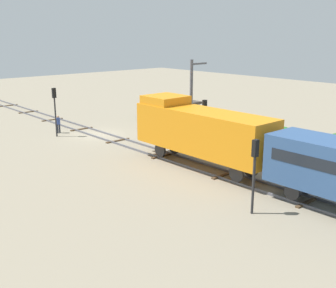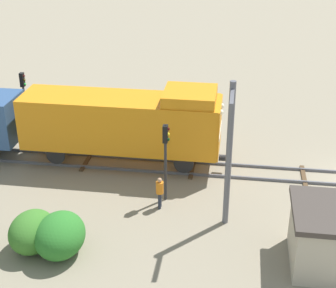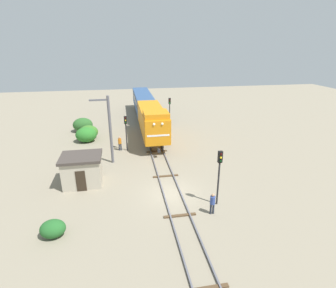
{
  "view_description": "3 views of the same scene",
  "coord_description": "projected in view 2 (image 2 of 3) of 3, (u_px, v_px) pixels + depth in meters",
  "views": [
    {
      "loc": [
        20.7,
        33.11,
        9.3
      ],
      "look_at": [
        1.49,
        11.52,
        1.66
      ],
      "focal_mm": 45.0,
      "sensor_mm": 36.0,
      "label": 1
    },
    {
      "loc": [
        -25.74,
        7.04,
        14.23
      ],
      "look_at": [
        0.13,
        10.78,
        1.44
      ],
      "focal_mm": 55.0,
      "sensor_mm": 36.0,
      "label": 2
    },
    {
      "loc": [
        -3.68,
        -18.76,
        11.79
      ],
      "look_at": [
        1.18,
        8.45,
        1.23
      ],
      "focal_mm": 28.0,
      "sensor_mm": 36.0,
      "label": 3
    }
  ],
  "objects": [
    {
      "name": "locomotive",
      "position": [
        124.0,
        121.0,
        28.71
      ],
      "size": [
        2.9,
        11.6,
        4.6
      ],
      "color": "orange",
      "rests_on": "railway_track"
    },
    {
      "name": "traffic_signal_mid",
      "position": [
        166.0,
        149.0,
        25.27
      ],
      "size": [
        0.32,
        0.34,
        4.18
      ],
      "color": "#262628",
      "rests_on": "ground"
    },
    {
      "name": "traffic_signal_far",
      "position": [
        24.0,
        91.0,
        32.84
      ],
      "size": [
        0.32,
        0.34,
        4.05
      ],
      "color": "#262628",
      "rests_on": "ground"
    },
    {
      "name": "worker_by_signal",
      "position": [
        160.0,
        190.0,
        25.42
      ],
      "size": [
        0.38,
        0.38,
        1.7
      ],
      "rotation": [
        0.0,
        0.0,
        0.47
      ],
      "color": "#262B38",
      "rests_on": "ground"
    },
    {
      "name": "catenary_mast",
      "position": [
        229.0,
        152.0,
        22.99
      ],
      "size": [
        1.94,
        0.28,
        7.12
      ],
      "color": "#595960",
      "rests_on": "ground"
    },
    {
      "name": "relay_hut",
      "position": [
        325.0,
        237.0,
        21.35
      ],
      "size": [
        3.5,
        2.9,
        2.74
      ],
      "color": "#B2A893",
      "rests_on": "ground"
    },
    {
      "name": "bush_mid",
      "position": [
        60.0,
        235.0,
        22.15
      ],
      "size": [
        2.63,
        2.15,
        1.91
      ],
      "primitive_type": "ellipsoid",
      "color": "#296F26",
      "rests_on": "ground"
    },
    {
      "name": "bush_far",
      "position": [
        33.0,
        232.0,
        22.49
      ],
      "size": [
        2.46,
        2.01,
        1.79
      ],
      "primitive_type": "ellipsoid",
      "color": "#367026",
      "rests_on": "ground"
    }
  ]
}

